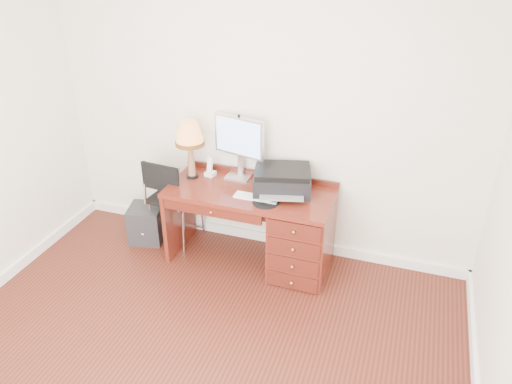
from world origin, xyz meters
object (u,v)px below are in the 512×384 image
(chair, at_px, (171,194))
(phone, at_px, (210,170))
(monitor, at_px, (238,140))
(equipment_box, at_px, (147,223))
(desk, at_px, (284,228))
(leg_lamp, at_px, (190,137))
(printer, at_px, (282,180))

(chair, bearing_deg, phone, 25.61)
(monitor, height_order, equipment_box, monitor)
(desk, distance_m, equipment_box, 1.45)
(monitor, xyz_separation_m, equipment_box, (-0.92, -0.25, -0.94))
(phone, relative_size, chair, 0.20)
(desk, relative_size, equipment_box, 4.02)
(leg_lamp, bearing_deg, desk, -4.89)
(printer, bearing_deg, desk, -75.05)
(desk, height_order, printer, printer)
(printer, relative_size, equipment_box, 1.55)
(equipment_box, bearing_deg, monitor, 1.10)
(leg_lamp, xyz_separation_m, phone, (0.15, 0.08, -0.35))
(monitor, xyz_separation_m, phone, (-0.26, -0.07, -0.32))
(printer, xyz_separation_m, chair, (-1.09, -0.06, -0.30))
(phone, bearing_deg, leg_lamp, -143.03)
(desk, distance_m, phone, 0.88)
(printer, relative_size, chair, 0.63)
(desk, bearing_deg, equipment_box, -179.44)
(chair, xyz_separation_m, equipment_box, (-0.29, -0.04, -0.37))
(monitor, height_order, phone, monitor)
(desk, bearing_deg, phone, 168.36)
(leg_lamp, height_order, phone, leg_lamp)
(desk, relative_size, chair, 1.62)
(chair, bearing_deg, printer, 8.34)
(phone, height_order, chair, phone)
(desk, xyz_separation_m, monitor, (-0.51, 0.23, 0.71))
(printer, bearing_deg, chair, 168.45)
(monitor, relative_size, equipment_box, 1.58)
(monitor, xyz_separation_m, printer, (0.46, -0.15, -0.26))
(phone, distance_m, chair, 0.46)
(printer, distance_m, equipment_box, 1.54)
(monitor, bearing_deg, equipment_box, -151.55)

